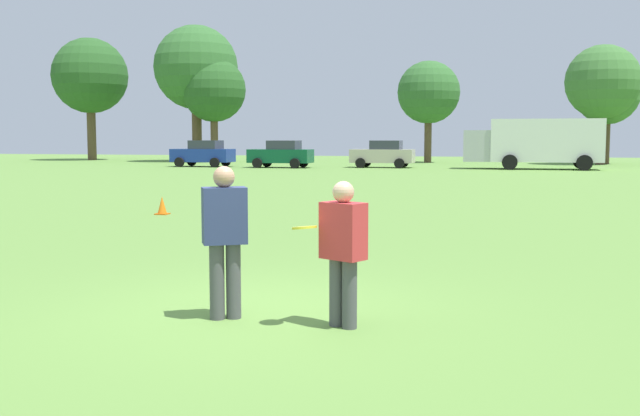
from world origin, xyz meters
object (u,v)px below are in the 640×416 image
object	(u,v)px
parked_car_mid_left	(281,154)
box_truck	(536,142)
player_defender	(343,246)
traffic_cone	(162,206)
parked_car_center	(383,154)
frisbee	(304,228)
player_thrower	(225,233)
parked_car_near_left	(203,153)

from	to	relation	value
parked_car_mid_left	box_truck	xyz separation A→B (m)	(16.47, 1.41, 0.83)
player_defender	parked_car_mid_left	xyz separation A→B (m)	(-12.58, 39.96, 0.05)
traffic_cone	parked_car_center	distance (m)	31.46
player_defender	traffic_cone	bearing A→B (deg)	124.39
frisbee	parked_car_center	xyz separation A→B (m)	(-5.55, 41.80, -0.15)
traffic_cone	parked_car_center	xyz separation A→B (m)	(1.07, 31.44, 0.69)
player_thrower	player_defender	world-z (taller)	player_thrower
player_defender	frisbee	distance (m)	0.46
player_defender	parked_car_mid_left	world-z (taller)	parked_car_mid_left
traffic_cone	parked_car_center	bearing A→B (deg)	88.05
player_thrower	parked_car_center	bearing A→B (deg)	96.29
frisbee	traffic_cone	world-z (taller)	frisbee
player_thrower	parked_car_near_left	world-z (taller)	parked_car_near_left
traffic_cone	parked_car_mid_left	bearing A→B (deg)	100.59
box_truck	parked_car_mid_left	bearing A→B (deg)	-175.10
box_truck	traffic_cone	bearing A→B (deg)	-109.33
parked_car_near_left	box_truck	size ratio (longest dim) A/B	0.50
player_thrower	traffic_cone	world-z (taller)	player_thrower
parked_car_mid_left	player_thrower	bearing A→B (deg)	-74.30
player_defender	box_truck	size ratio (longest dim) A/B	0.18
parked_car_near_left	parked_car_center	size ratio (longest dim) A/B	1.00
parked_car_mid_left	box_truck	distance (m)	16.55
player_defender	traffic_cone	distance (m)	12.45
player_defender	traffic_cone	xyz separation A→B (m)	(-7.02, 10.26, -0.65)
player_defender	parked_car_center	bearing A→B (deg)	98.12
parked_car_near_left	parked_car_center	xyz separation A→B (m)	(12.36, 1.38, 0.00)
parked_car_near_left	parked_car_mid_left	bearing A→B (deg)	-3.51
player_thrower	parked_car_near_left	bearing A→B (deg)	112.83
player_defender	traffic_cone	world-z (taller)	player_defender
frisbee	parked_car_near_left	size ratio (longest dim) A/B	0.06
parked_car_near_left	box_truck	xyz separation A→B (m)	(22.20, 1.06, 0.83)
parked_car_near_left	player_defender	bearing A→B (deg)	-65.58
player_defender	parked_car_mid_left	distance (m)	41.89
frisbee	traffic_cone	xyz separation A→B (m)	(-6.62, 10.36, -0.85)
frisbee	player_defender	bearing A→B (deg)	15.20
parked_car_center	box_truck	bearing A→B (deg)	-1.88
frisbee	box_truck	xyz separation A→B (m)	(4.29, 41.48, 0.67)
parked_car_mid_left	parked_car_center	distance (m)	6.85
parked_car_center	box_truck	size ratio (longest dim) A/B	0.50
traffic_cone	parked_car_mid_left	xyz separation A→B (m)	(-5.55, 29.70, 0.69)
parked_car_center	box_truck	distance (m)	9.88
player_defender	parked_car_near_left	distance (m)	44.27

